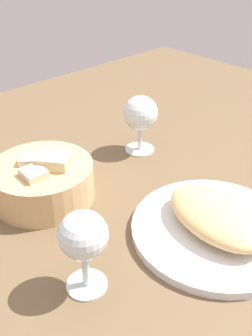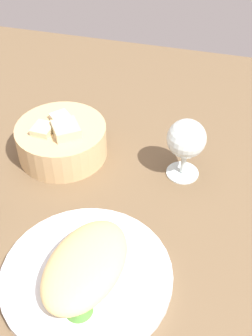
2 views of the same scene
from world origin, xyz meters
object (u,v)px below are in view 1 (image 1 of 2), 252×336
object	(u,v)px
bread_basket	(43,181)
wine_glass_near	(140,116)
wine_glass_far	(83,239)
plate	(214,230)

from	to	relation	value
bread_basket	wine_glass_near	world-z (taller)	wine_glass_near
bread_basket	wine_glass_near	distance (cm)	24.53
wine_glass_near	wine_glass_far	distance (cm)	37.74
plate	wine_glass_near	size ratio (longest dim) A/B	2.14
plate	wine_glass_far	size ratio (longest dim) A/B	2.12
plate	wine_glass_near	bearing A→B (deg)	-20.75
plate	wine_glass_near	xyz separation A→B (cm)	(26.76, -10.14, 7.30)
plate	wine_glass_far	world-z (taller)	wine_glass_far
bread_basket	wine_glass_near	bearing A→B (deg)	-88.74
wine_glass_near	plate	bearing A→B (deg)	159.25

